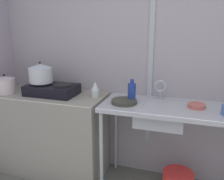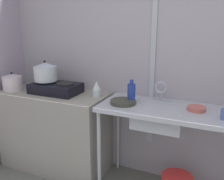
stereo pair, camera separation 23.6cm
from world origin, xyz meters
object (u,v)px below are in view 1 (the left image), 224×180
object	(u,v)px
faucet	(160,87)
small_bowl_on_drainboard	(197,106)
sink_basin	(160,115)
frying_pan	(124,102)
pot_on_left_burner	(41,73)
bottle_by_sink	(132,92)
stove	(52,89)
percolator	(95,89)
pot_beside_stove	(5,85)

from	to	relation	value
faucet	small_bowl_on_drainboard	bearing A→B (deg)	-20.53
sink_basin	frying_pan	world-z (taller)	frying_pan
pot_on_left_burner	bottle_by_sink	bearing A→B (deg)	1.40
stove	pot_on_left_burner	world-z (taller)	pot_on_left_burner
pot_on_left_burner	percolator	size ratio (longest dim) A/B	1.51
pot_beside_stove	pot_on_left_burner	bearing A→B (deg)	13.79
pot_on_left_burner	small_bowl_on_drainboard	bearing A→B (deg)	0.81
faucet	bottle_by_sink	xyz separation A→B (m)	(-0.25, -0.13, -0.04)
faucet	small_bowl_on_drainboard	distance (m)	0.39
percolator	small_bowl_on_drainboard	distance (m)	0.99
stove	pot_on_left_burner	distance (m)	0.21
sink_basin	faucet	xyz separation A→B (m)	(-0.03, 0.17, 0.22)
percolator	bottle_by_sink	size ratio (longest dim) A/B	0.75
sink_basin	pot_on_left_burner	bearing A→B (deg)	179.17
percolator	faucet	xyz separation A→B (m)	(0.65, 0.09, 0.05)
bottle_by_sink	faucet	bearing A→B (deg)	26.62
percolator	frying_pan	distance (m)	0.36
sink_basin	faucet	size ratio (longest dim) A/B	2.15
pot_on_left_burner	pot_beside_stove	world-z (taller)	pot_on_left_burner
percolator	sink_basin	xyz separation A→B (m)	(0.67, -0.08, -0.17)
faucet	bottle_by_sink	distance (m)	0.29
percolator	small_bowl_on_drainboard	size ratio (longest dim) A/B	1.06
stove	small_bowl_on_drainboard	bearing A→B (deg)	0.88
pot_beside_stove	frying_pan	size ratio (longest dim) A/B	0.90
bottle_by_sink	pot_beside_stove	bearing A→B (deg)	-175.00
pot_on_left_burner	pot_beside_stove	xyz separation A→B (m)	(-0.39, -0.10, -0.13)
percolator	sink_basin	world-z (taller)	percolator
pot_beside_stove	faucet	bearing A→B (deg)	8.63
percolator	faucet	bearing A→B (deg)	8.21
pot_beside_stove	frying_pan	bearing A→B (deg)	1.89
pot_on_left_burner	small_bowl_on_drainboard	distance (m)	1.60
faucet	frying_pan	size ratio (longest dim) A/B	0.83
sink_basin	faucet	distance (m)	0.28
faucet	bottle_by_sink	bearing A→B (deg)	-153.38
sink_basin	faucet	world-z (taller)	faucet
sink_basin	percolator	bearing A→B (deg)	173.48
faucet	frying_pan	distance (m)	0.39
pot_beside_stove	sink_basin	distance (m)	1.68
frying_pan	bottle_by_sink	bearing A→B (deg)	54.83
small_bowl_on_drainboard	bottle_by_sink	xyz separation A→B (m)	(-0.60, 0.00, 0.08)
pot_beside_stove	sink_basin	bearing A→B (deg)	2.69
pot_on_left_burner	small_bowl_on_drainboard	world-z (taller)	pot_on_left_burner
faucet	small_bowl_on_drainboard	xyz separation A→B (m)	(0.34, -0.13, -0.11)
frying_pan	small_bowl_on_drainboard	distance (m)	0.66
pot_beside_stove	faucet	distance (m)	1.66
pot_on_left_burner	pot_beside_stove	distance (m)	0.43
pot_on_left_burner	sink_basin	bearing A→B (deg)	-0.83
stove	small_bowl_on_drainboard	size ratio (longest dim) A/B	3.42
pot_on_left_burner	pot_beside_stove	size ratio (longest dim) A/B	1.13
pot_beside_stove	frying_pan	xyz separation A→B (m)	(1.33, 0.04, -0.08)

